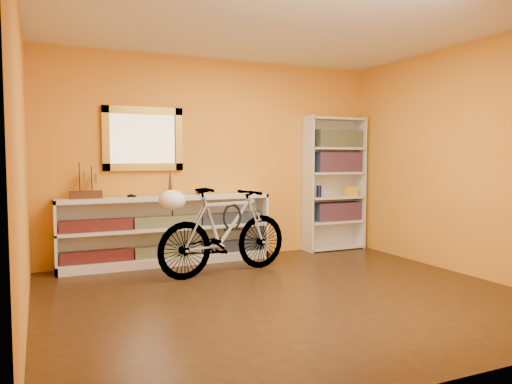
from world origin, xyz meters
name	(u,v)px	position (x,y,z in m)	size (l,w,h in m)	color
floor	(286,296)	(0.00, 0.00, -0.01)	(4.50, 4.00, 0.01)	black
ceiling	(287,18)	(0.00, 0.00, 2.60)	(4.50, 4.00, 0.01)	silver
back_wall	(216,159)	(0.00, 2.00, 1.30)	(4.50, 0.01, 2.60)	orange
left_wall	(21,160)	(-2.25, 0.00, 1.30)	(0.01, 4.00, 2.60)	orange
right_wall	(464,159)	(2.25, 0.00, 1.30)	(0.01, 4.00, 2.60)	orange
gilt_mirror	(143,139)	(-0.95, 1.97, 1.55)	(0.98, 0.06, 0.78)	brown
wall_socket	(277,234)	(0.90, 1.99, 0.25)	(0.09, 0.01, 0.09)	silver
console_unit	(168,230)	(-0.70, 1.81, 0.42)	(2.60, 0.35, 0.85)	silver
cd_row_lower	(168,251)	(-0.70, 1.79, 0.17)	(2.50, 0.13, 0.14)	black
cd_row_upper	(168,222)	(-0.70, 1.79, 0.54)	(2.50, 0.13, 0.14)	navy
model_ship	(86,180)	(-1.64, 1.81, 1.06)	(0.35, 0.13, 0.42)	#3C2110
toy_car	(132,197)	(-1.13, 1.81, 0.85)	(0.00, 0.00, 0.00)	black
bronze_ornament	(170,181)	(-0.66, 1.81, 1.04)	(0.06, 0.06, 0.37)	brown
decorative_orb	(198,192)	(-0.30, 1.81, 0.89)	(0.08, 0.08, 0.08)	brown
bookcase	(334,183)	(1.74, 1.84, 0.95)	(0.90, 0.30, 1.90)	silver
book_row_a	(337,211)	(1.79, 1.84, 0.55)	(0.70, 0.22, 0.26)	maroon
book_row_b	(337,162)	(1.79, 1.84, 1.25)	(0.70, 0.22, 0.28)	maroon
book_row_c	(338,139)	(1.79, 1.84, 1.59)	(0.70, 0.22, 0.25)	#1B5360
travel_mug	(319,191)	(1.47, 1.82, 0.85)	(0.07, 0.07, 0.16)	navy
red_tin	(322,141)	(1.54, 1.87, 1.56)	(0.14, 0.14, 0.18)	maroon
yellow_bag	(350,191)	(1.99, 1.80, 0.84)	(0.18, 0.12, 0.14)	yellow
bicycle	(225,231)	(-0.23, 1.06, 0.50)	(1.68, 0.44, 0.99)	silver
helmet	(172,200)	(-0.86, 0.94, 0.87)	(0.29, 0.27, 0.22)	white
u_lock	(232,217)	(-0.13, 1.08, 0.64)	(0.23, 0.23, 0.02)	black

